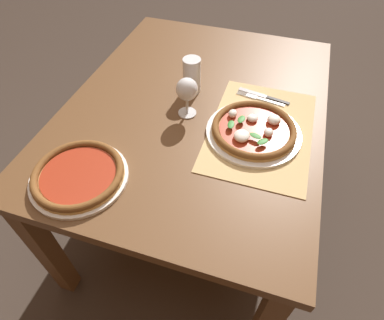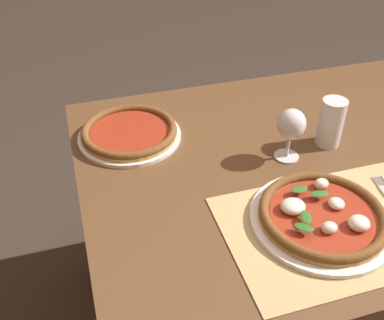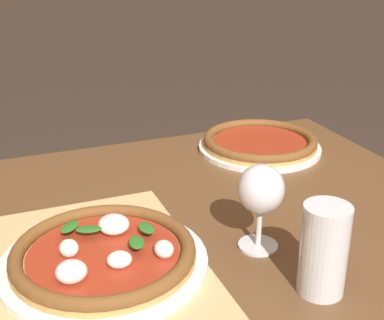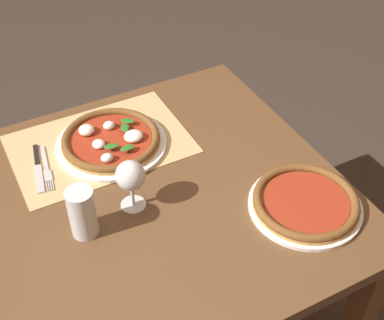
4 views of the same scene
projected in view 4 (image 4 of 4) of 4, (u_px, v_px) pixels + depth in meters
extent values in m
cube|color=brown|center=(108.00, 215.00, 1.47)|extent=(1.32, 1.00, 0.04)
cube|color=brown|center=(215.00, 156.00, 2.21)|extent=(0.07, 0.07, 0.70)
cube|color=tan|center=(100.00, 144.00, 1.66)|extent=(0.54, 0.36, 0.00)
cylinder|color=white|center=(111.00, 144.00, 1.65)|extent=(0.34, 0.34, 0.01)
cylinder|color=tan|center=(111.00, 141.00, 1.64)|extent=(0.30, 0.30, 0.01)
torus|color=brown|center=(111.00, 139.00, 1.64)|extent=(0.30, 0.30, 0.02)
cylinder|color=maroon|center=(111.00, 139.00, 1.64)|extent=(0.25, 0.25, 0.00)
ellipsoid|color=white|center=(134.00, 136.00, 1.63)|extent=(0.06, 0.05, 0.03)
ellipsoid|color=white|center=(107.00, 158.00, 1.56)|extent=(0.04, 0.03, 0.03)
ellipsoid|color=white|center=(99.00, 144.00, 1.61)|extent=(0.04, 0.04, 0.02)
ellipsoid|color=white|center=(109.00, 126.00, 1.67)|extent=(0.04, 0.03, 0.03)
ellipsoid|color=white|center=(86.00, 130.00, 1.65)|extent=(0.05, 0.05, 0.03)
ellipsoid|color=#286B23|center=(111.00, 146.00, 1.59)|extent=(0.05, 0.03, 0.00)
ellipsoid|color=#286B23|center=(127.00, 121.00, 1.68)|extent=(0.05, 0.05, 0.00)
ellipsoid|color=#286B23|center=(125.00, 127.00, 1.65)|extent=(0.04, 0.05, 0.00)
ellipsoid|color=#286B23|center=(127.00, 148.00, 1.58)|extent=(0.05, 0.03, 0.00)
cylinder|color=white|center=(305.00, 206.00, 1.46)|extent=(0.31, 0.31, 0.01)
cylinder|color=tan|center=(305.00, 203.00, 1.45)|extent=(0.29, 0.29, 0.01)
torus|color=brown|center=(306.00, 201.00, 1.44)|extent=(0.29, 0.29, 0.02)
cylinder|color=maroon|center=(306.00, 202.00, 1.45)|extent=(0.24, 0.24, 0.00)
cylinder|color=silver|center=(133.00, 205.00, 1.47)|extent=(0.07, 0.07, 0.00)
cylinder|color=silver|center=(132.00, 196.00, 1.44)|extent=(0.01, 0.01, 0.06)
ellipsoid|color=silver|center=(130.00, 176.00, 1.39)|extent=(0.08, 0.08, 0.08)
ellipsoid|color=#AD5B14|center=(131.00, 178.00, 1.40)|extent=(0.07, 0.07, 0.05)
cylinder|color=silver|center=(82.00, 212.00, 1.35)|extent=(0.07, 0.07, 0.15)
cylinder|color=black|center=(83.00, 216.00, 1.36)|extent=(0.07, 0.07, 0.12)
cylinder|color=silver|center=(79.00, 198.00, 1.32)|extent=(0.07, 0.07, 0.02)
cube|color=#B7B7BC|center=(44.00, 159.00, 1.60)|extent=(0.03, 0.12, 0.00)
cube|color=#B7B7BC|center=(48.00, 176.00, 1.55)|extent=(0.03, 0.05, 0.00)
cylinder|color=#B7B7BC|center=(47.00, 186.00, 1.51)|extent=(0.01, 0.04, 0.00)
cylinder|color=#B7B7BC|center=(49.00, 186.00, 1.52)|extent=(0.01, 0.04, 0.00)
cylinder|color=#B7B7BC|center=(51.00, 185.00, 1.52)|extent=(0.01, 0.04, 0.00)
cylinder|color=#B7B7BC|center=(53.00, 185.00, 1.52)|extent=(0.01, 0.04, 0.00)
cube|color=black|center=(36.00, 155.00, 1.62)|extent=(0.03, 0.10, 0.01)
cube|color=#B7B7BC|center=(39.00, 179.00, 1.54)|extent=(0.04, 0.12, 0.00)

